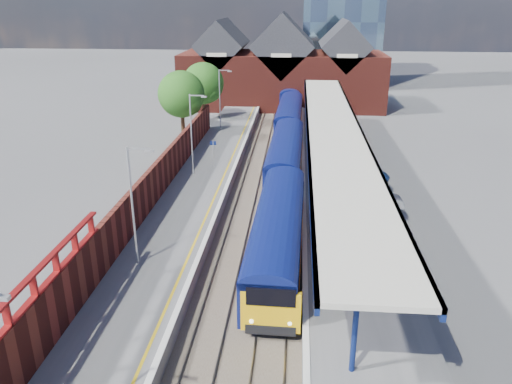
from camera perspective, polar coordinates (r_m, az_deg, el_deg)
ground at (r=51.20m, az=1.83°, el=3.71°), size 240.00×240.00×0.00m
ballast_bed at (r=41.76m, az=1.09°, el=-0.32°), size 6.00×76.00×0.06m
rails at (r=41.73m, az=1.10°, el=-0.21°), size 4.51×76.00×0.14m
left_platform at (r=42.28m, az=-6.36°, el=0.50°), size 5.00×76.00×1.00m
right_platform at (r=41.67m, az=9.36°, el=0.03°), size 6.00×76.00×1.00m
coping_left at (r=41.72m, az=-3.22°, el=1.08°), size 0.30×76.00×0.05m
coping_right at (r=41.34m, az=5.46°, el=0.83°), size 0.30×76.00×0.05m
yellow_line at (r=41.81m, az=-4.03°, el=1.08°), size 0.14×76.00×0.01m
train at (r=53.99m, az=3.66°, el=6.93°), size 3.18×65.96×3.45m
canopy at (r=42.08m, az=8.85°, el=7.06°), size 4.50×52.00×4.48m
lamp_post_b at (r=28.26m, az=-13.74°, el=-0.85°), size 1.48×0.18×7.00m
lamp_post_c at (r=43.00m, az=-7.24°, el=7.08°), size 1.48×0.18×7.00m
lamp_post_d at (r=58.41m, az=-4.04°, el=10.88°), size 1.48×0.18×7.00m
platform_sign at (r=45.24m, az=-4.90°, el=4.85°), size 0.55×0.08×2.50m
brick_wall at (r=36.36m, az=-12.41°, el=-0.07°), size 0.35×50.00×3.86m
station_building at (r=77.48m, az=3.03°, el=13.74°), size 30.00×12.12×13.78m
tree_near at (r=57.07m, az=-8.40°, el=10.84°), size 5.20×5.20×8.10m
tree_far at (r=64.59m, az=-5.93°, el=12.12°), size 5.20×5.20×8.10m
parked_car_red at (r=32.23m, az=11.42°, el=-4.23°), size 4.27×1.95×1.42m
parked_car_silver at (r=37.47m, az=13.44°, el=-0.79°), size 4.15×1.65×1.34m
parked_car_dark at (r=33.34m, az=12.15°, el=-3.55°), size 4.51×2.16×1.27m
parked_car_blue at (r=43.17m, az=12.41°, el=2.06°), size 4.48×3.41×1.13m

